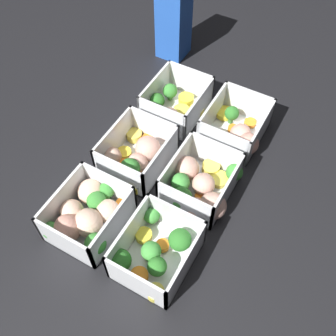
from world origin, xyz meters
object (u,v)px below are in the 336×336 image
container_near_center (200,186)px  juice_carton (174,19)px  container_far_right (174,105)px  container_near_left (154,251)px  container_near_right (238,129)px  container_far_center (137,156)px  container_far_left (87,215)px

container_near_center → juice_carton: bearing=35.4°
container_near_center → container_far_right: bearing=41.3°
container_near_left → container_near_right: (0.32, -0.01, -0.00)m
container_far_center → container_far_right: 0.16m
container_near_right → container_far_center: (-0.16, 0.15, -0.00)m
container_far_center → juice_carton: bearing=17.2°
container_near_right → container_far_left: bearing=154.4°
juice_carton → container_far_center: bearing=-162.8°
container_far_left → container_near_left: bearing=-90.4°
container_near_center → container_far_center: (0.00, 0.14, -0.00)m
container_far_center → container_far_right: bearing=1.1°
container_near_center → juice_carton: size_ratio=0.76×
container_near_left → container_far_right: size_ratio=1.05×
container_near_right → container_far_left: same height
container_near_left → container_near_center: size_ratio=0.94×
container_near_center → container_far_left: (-0.15, 0.15, 0.00)m
container_far_center → juice_carton: (0.34, 0.11, 0.07)m
container_near_left → container_far_left: bearing=89.6°
container_far_left → container_far_right: (0.32, -0.00, -0.00)m
container_far_right → container_far_left: bearing=179.6°
container_far_left → juice_carton: (0.50, 0.10, 0.07)m
container_far_right → container_near_left: bearing=-156.8°
container_near_center → container_far_right: (0.16, 0.14, -0.00)m
container_near_center → container_near_right: same height
container_far_center → container_far_right: same height
container_far_left → container_far_center: size_ratio=0.93×
container_near_left → container_far_right: (0.32, 0.14, -0.00)m
container_far_left → container_far_right: size_ratio=1.03×
container_near_left → container_far_left: 0.14m
container_near_left → container_far_center: bearing=40.1°
container_near_right → container_far_center: bearing=137.6°
container_near_center → container_near_right: size_ratio=1.10×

